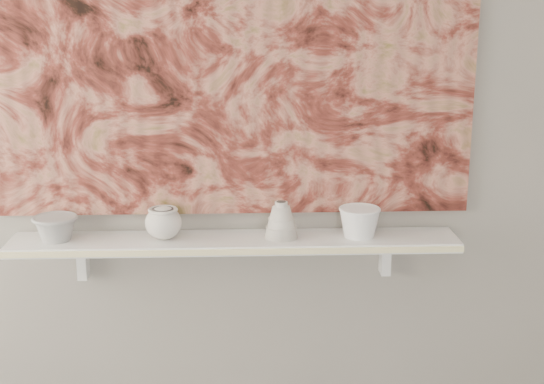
{
  "coord_description": "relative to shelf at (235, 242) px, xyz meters",
  "views": [
    {
      "loc": [
        0.03,
        -0.75,
        1.67
      ],
      "look_at": [
        0.12,
        1.49,
        1.08
      ],
      "focal_mm": 50.0,
      "sensor_mm": 36.0,
      "label": 1
    }
  ],
  "objects": [
    {
      "name": "wall_back",
      "position": [
        0.0,
        0.09,
        0.44
      ],
      "size": [
        3.6,
        0.0,
        3.6
      ],
      "primitive_type": "plane",
      "rotation": [
        1.57,
        0.0,
        0.0
      ],
      "color": "gray",
      "rests_on": "floor"
    },
    {
      "name": "shelf",
      "position": [
        0.0,
        0.0,
        0.0
      ],
      "size": [
        1.4,
        0.18,
        0.03
      ],
      "primitive_type": "cube",
      "color": "white",
      "rests_on": "wall_back"
    },
    {
      "name": "bowl_grey",
      "position": [
        -0.55,
        0.0,
        0.06
      ],
      "size": [
        0.18,
        0.18,
        0.08
      ],
      "primitive_type": null,
      "rotation": [
        0.0,
        0.0,
        0.35
      ],
      "color": "gray",
      "rests_on": "shelf"
    },
    {
      "name": "shelf_stripe",
      "position": [
        0.0,
        -0.09,
        0.0
      ],
      "size": [
        1.4,
        0.01,
        0.02
      ],
      "primitive_type": "cube",
      "color": "#F9ECA6",
      "rests_on": "shelf"
    },
    {
      "name": "painting",
      "position": [
        0.0,
        0.08,
        0.62
      ],
      "size": [
        1.5,
        0.02,
        1.1
      ],
      "primitive_type": "cube",
      "color": "maroon",
      "rests_on": "wall_back"
    },
    {
      "name": "bowl_white",
      "position": [
        0.39,
        0.0,
        0.06
      ],
      "size": [
        0.14,
        0.14,
        0.1
      ],
      "primitive_type": null,
      "rotation": [
        0.0,
        0.0,
        -0.06
      ],
      "color": "white",
      "rests_on": "shelf"
    },
    {
      "name": "bell_vessel",
      "position": [
        0.15,
        0.0,
        0.07
      ],
      "size": [
        0.12,
        0.12,
        0.12
      ],
      "primitive_type": null,
      "rotation": [
        0.0,
        0.0,
        0.18
      ],
      "color": "beige",
      "rests_on": "shelf"
    },
    {
      "name": "bracket_right",
      "position": [
        0.49,
        0.06,
        -0.07
      ],
      "size": [
        0.03,
        0.06,
        0.12
      ],
      "primitive_type": "cube",
      "color": "white",
      "rests_on": "wall_back"
    },
    {
      "name": "house_motif",
      "position": [
        0.45,
        0.07,
        0.32
      ],
      "size": [
        0.09,
        0.0,
        0.08
      ],
      "primitive_type": "cube",
      "color": "black",
      "rests_on": "painting"
    },
    {
      "name": "cup_cream",
      "position": [
        -0.22,
        0.0,
        0.07
      ],
      "size": [
        0.13,
        0.13,
        0.1
      ],
      "primitive_type": null,
      "rotation": [
        0.0,
        0.0,
        0.22
      ],
      "color": "beige",
      "rests_on": "shelf"
    },
    {
      "name": "bracket_left",
      "position": [
        -0.49,
        0.06,
        -0.07
      ],
      "size": [
        0.03,
        0.06,
        0.12
      ],
      "primitive_type": "cube",
      "color": "white",
      "rests_on": "wall_back"
    }
  ]
}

